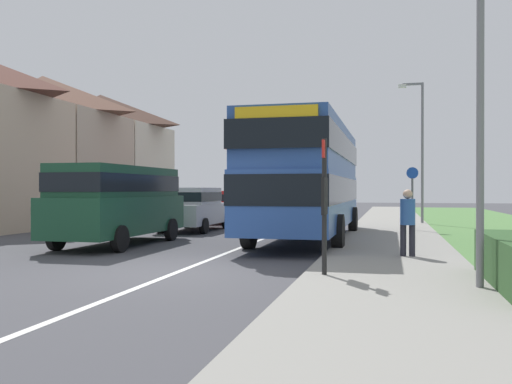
# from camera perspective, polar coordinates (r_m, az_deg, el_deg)

# --- Properties ---
(ground_plane) EXTENTS (120.00, 120.00, 0.00)m
(ground_plane) POSITION_cam_1_polar(r_m,az_deg,el_deg) (11.31, -8.06, -8.22)
(ground_plane) COLOR #424247
(lane_marking_centre) EXTENTS (0.14, 60.00, 0.01)m
(lane_marking_centre) POSITION_cam_1_polar(r_m,az_deg,el_deg) (18.92, 1.05, -4.78)
(lane_marking_centre) COLOR silver
(lane_marking_centre) RESTS_ON ground_plane
(pavement_near_side) EXTENTS (3.20, 68.00, 0.12)m
(pavement_near_side) POSITION_cam_1_polar(r_m,az_deg,el_deg) (16.46, 13.93, -5.35)
(pavement_near_side) COLOR gray
(pavement_near_side) RESTS_ON ground_plane
(double_decker_bus) EXTENTS (2.80, 10.38, 3.70)m
(double_decker_bus) POSITION_cam_1_polar(r_m,az_deg,el_deg) (17.96, 5.41, 1.77)
(double_decker_bus) COLOR #284C93
(double_decker_bus) RESTS_ON ground_plane
(parked_van_dark_green) EXTENTS (2.11, 5.60, 2.35)m
(parked_van_dark_green) POSITION_cam_1_polar(r_m,az_deg,el_deg) (16.91, -14.10, -0.69)
(parked_van_dark_green) COLOR #19472D
(parked_van_dark_green) RESTS_ON ground_plane
(parked_car_silver) EXTENTS (1.96, 4.58, 1.74)m
(parked_car_silver) POSITION_cam_1_polar(r_m,az_deg,el_deg) (22.18, -6.44, -1.59)
(parked_car_silver) COLOR #B7B7BC
(parked_car_silver) RESTS_ON ground_plane
(parked_car_red) EXTENTS (1.90, 4.49, 1.60)m
(parked_car_red) POSITION_cam_1_polar(r_m,az_deg,el_deg) (27.37, -2.47, -1.38)
(parked_car_red) COLOR #B21E1E
(parked_car_red) RESTS_ON ground_plane
(pedestrian_at_stop) EXTENTS (0.34, 0.34, 1.67)m
(pedestrian_at_stop) POSITION_cam_1_polar(r_m,az_deg,el_deg) (13.19, 15.51, -2.76)
(pedestrian_at_stop) COLOR #23232D
(pedestrian_at_stop) RESTS_ON ground_plane
(bus_stop_sign) EXTENTS (0.09, 0.52, 2.60)m
(bus_stop_sign) POSITION_cam_1_polar(r_m,az_deg,el_deg) (10.05, 7.13, -0.48)
(bus_stop_sign) COLOR black
(bus_stop_sign) RESTS_ON ground_plane
(cycle_route_sign) EXTENTS (0.44, 0.08, 2.52)m
(cycle_route_sign) POSITION_cam_1_polar(r_m,az_deg,el_deg) (21.75, 15.96, -0.38)
(cycle_route_sign) COLOR slate
(cycle_route_sign) RESTS_ON ground_plane
(street_lamp_near) EXTENTS (1.14, 0.20, 7.59)m
(street_lamp_near) POSITION_cam_1_polar(r_m,az_deg,el_deg) (9.73, 21.70, 16.22)
(street_lamp_near) COLOR slate
(street_lamp_near) RESTS_ON ground_plane
(street_lamp_mid) EXTENTS (1.14, 0.20, 6.61)m
(street_lamp_mid) POSITION_cam_1_polar(r_m,az_deg,el_deg) (26.54, 16.68, 4.96)
(street_lamp_mid) COLOR slate
(street_lamp_mid) RESTS_ON ground_plane
(house_terrace_far_side) EXTENTS (7.47, 17.13, 7.51)m
(house_terrace_far_side) POSITION_cam_1_polar(r_m,az_deg,el_deg) (30.27, -21.31, 4.20)
(house_terrace_far_side) COLOR #C1A88E
(house_terrace_far_side) RESTS_ON ground_plane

